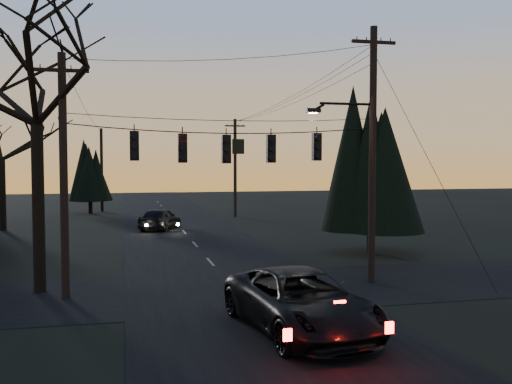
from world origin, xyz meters
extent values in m
cube|color=black|center=(0.00, 20.00, 0.01)|extent=(8.00, 120.00, 0.02)
cube|color=black|center=(0.00, 10.00, 0.01)|extent=(60.00, 7.00, 0.02)
cylinder|color=black|center=(-0.25, 10.00, 6.10)|extent=(11.50, 0.04, 0.04)
cylinder|color=black|center=(-7.02, 11.26, 3.05)|extent=(0.44, 0.44, 6.11)
cylinder|color=black|center=(8.54, 16.80, 0.80)|extent=(0.36, 0.36, 1.60)
cone|color=black|center=(8.54, 16.80, 4.87)|extent=(4.28, 4.28, 7.34)
cylinder|color=black|center=(-12.17, 31.77, 2.47)|extent=(0.44, 0.44, 4.94)
cylinder|color=black|center=(-6.98, 43.97, 0.80)|extent=(0.36, 0.36, 1.60)
cone|color=black|center=(-6.98, 43.97, 3.86)|extent=(3.17, 3.17, 5.33)
imported|color=black|center=(0.80, 4.38, 0.85)|extent=(3.64, 6.44, 1.70)
imported|color=black|center=(-1.50, 29.69, 0.78)|extent=(3.56, 4.93, 1.56)
camera|label=1|loc=(-4.00, -10.66, 4.76)|focal=40.00mm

